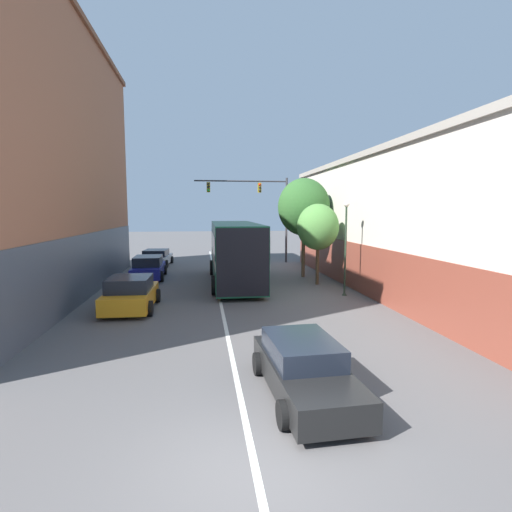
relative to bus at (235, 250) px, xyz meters
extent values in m
plane|color=#565454|center=(-1.11, -17.41, -2.02)|extent=(160.00, 160.00, 0.00)
cube|color=silver|center=(-1.11, -2.09, -2.01)|extent=(0.14, 42.63, 0.01)
cube|color=#4C515B|center=(-7.66, -2.55, -0.42)|extent=(0.24, 21.64, 3.20)
cube|color=beige|center=(10.11, -4.29, 1.67)|extent=(7.44, 27.44, 7.37)
cube|color=brown|center=(6.44, -4.29, -0.73)|extent=(0.24, 26.89, 2.58)
cube|color=gray|center=(10.11, -4.29, 5.20)|extent=(7.74, 27.72, 0.30)
cube|color=#145133|center=(0.00, 0.02, -0.10)|extent=(2.66, 10.57, 3.38)
cube|color=black|center=(0.00, 0.02, 0.50)|extent=(2.71, 10.36, 1.08)
cube|color=beige|center=(0.00, 0.02, -0.37)|extent=(2.69, 10.46, 0.34)
cube|color=black|center=(-0.05, -5.23, -0.10)|extent=(2.51, 0.08, 3.24)
cylinder|color=black|center=(-1.28, 3.30, -1.52)|extent=(0.31, 1.00, 1.00)
cylinder|color=black|center=(1.34, 3.28, -1.52)|extent=(0.31, 1.00, 1.00)
cylinder|color=black|center=(-1.34, -3.24, -1.52)|extent=(0.31, 1.00, 1.00)
cylinder|color=black|center=(1.28, -3.26, -1.52)|extent=(0.31, 1.00, 1.00)
cube|color=black|center=(0.41, -14.88, -1.54)|extent=(1.85, 4.44, 0.63)
cube|color=black|center=(0.39, -14.61, -0.98)|extent=(1.62, 2.34, 0.50)
cylinder|color=black|center=(-0.51, -13.57, -1.72)|extent=(0.25, 0.60, 0.59)
cylinder|color=black|center=(1.19, -13.48, -1.72)|extent=(0.25, 0.60, 0.59)
cylinder|color=black|center=(-0.38, -16.27, -1.72)|extent=(0.25, 0.60, 0.59)
cylinder|color=black|center=(1.32, -16.19, -1.72)|extent=(0.25, 0.60, 0.59)
cube|color=navy|center=(-5.37, 2.48, -1.50)|extent=(1.85, 4.52, 0.68)
cube|color=black|center=(-5.36, 2.26, -0.86)|extent=(1.68, 2.36, 0.60)
cylinder|color=black|center=(-6.31, 3.86, -1.69)|extent=(0.23, 0.65, 0.64)
cylinder|color=black|center=(-4.45, 3.89, -1.69)|extent=(0.23, 0.65, 0.64)
cylinder|color=black|center=(-6.28, 1.07, -1.69)|extent=(0.23, 0.65, 0.64)
cylinder|color=black|center=(-4.42, 1.10, -1.69)|extent=(0.23, 0.65, 0.64)
cube|color=silver|center=(-5.53, 8.77, -1.55)|extent=(2.21, 4.36, 0.61)
cube|color=black|center=(-5.55, 8.56, -1.00)|extent=(1.90, 2.33, 0.51)
cylinder|color=black|center=(-6.39, 10.15, -1.73)|extent=(0.27, 0.59, 0.57)
cylinder|color=black|center=(-4.46, 9.99, -1.73)|extent=(0.27, 0.59, 0.57)
cylinder|color=black|center=(-6.61, 7.54, -1.73)|extent=(0.27, 0.59, 0.57)
cylinder|color=black|center=(-4.67, 7.38, -1.73)|extent=(0.27, 0.59, 0.57)
cube|color=orange|center=(-5.07, -5.83, -1.49)|extent=(1.96, 4.10, 0.71)
cube|color=black|center=(-5.07, -6.04, -0.83)|extent=(1.78, 2.14, 0.60)
cylinder|color=black|center=(-6.03, -4.56, -1.70)|extent=(0.23, 0.64, 0.64)
cylinder|color=black|center=(-4.07, -4.59, -1.70)|extent=(0.23, 0.64, 0.64)
cylinder|color=black|center=(-6.07, -7.08, -1.70)|extent=(0.23, 0.64, 0.64)
cylinder|color=black|center=(-4.11, -7.11, -1.70)|extent=(0.23, 0.64, 0.64)
cylinder|color=#333338|center=(5.10, 9.22, 1.51)|extent=(0.18, 0.18, 7.05)
cylinder|color=#333338|center=(1.31, 9.22, 4.73)|extent=(7.59, 0.12, 0.12)
cube|color=#9E8419|center=(2.82, 9.22, 4.21)|extent=(0.28, 0.24, 0.80)
sphere|color=red|center=(2.82, 9.07, 4.46)|extent=(0.18, 0.18, 0.18)
sphere|color=black|center=(2.82, 9.07, 4.21)|extent=(0.18, 0.18, 0.18)
sphere|color=black|center=(2.82, 9.07, 3.96)|extent=(0.18, 0.18, 0.18)
cube|color=#9E8419|center=(-1.35, 9.22, 4.21)|extent=(0.28, 0.24, 0.80)
sphere|color=black|center=(-1.35, 9.07, 4.46)|extent=(0.18, 0.18, 0.18)
sphere|color=black|center=(-1.35, 9.07, 4.21)|extent=(0.18, 0.18, 0.18)
sphere|color=green|center=(-1.35, 9.07, 3.96)|extent=(0.18, 0.18, 0.18)
cone|color=#233323|center=(5.28, -4.27, -1.92)|extent=(0.26, 0.26, 0.20)
cylinder|color=#233323|center=(5.28, -4.27, 0.26)|extent=(0.10, 0.10, 4.56)
sphere|color=#EFE5CC|center=(5.28, -4.27, 2.65)|extent=(0.30, 0.30, 0.30)
cylinder|color=#4C3823|center=(4.77, -1.08, -0.84)|extent=(0.19, 0.19, 2.35)
ellipsoid|color=#4C843D|center=(4.77, -1.08, 1.38)|extent=(2.45, 2.20, 2.69)
cylinder|color=brown|center=(4.64, 1.70, -0.45)|extent=(0.23, 0.23, 3.14)
ellipsoid|color=#2D5B28|center=(4.64, 1.70, 2.56)|extent=(3.37, 3.03, 3.71)
camera|label=1|loc=(-1.94, -23.63, 2.29)|focal=28.00mm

